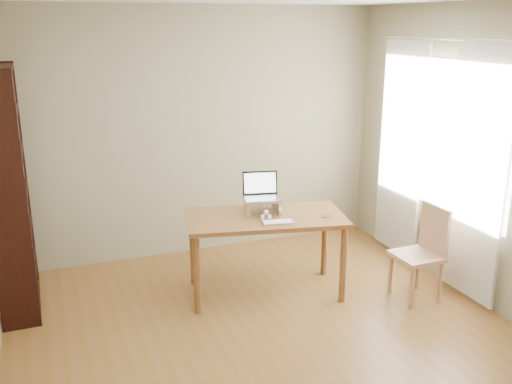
% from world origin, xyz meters
% --- Properties ---
extents(room, '(4.04, 4.54, 2.64)m').
position_xyz_m(room, '(0.03, 0.01, 1.30)').
color(room, brown).
rests_on(room, ground).
extents(bookshelf, '(0.30, 0.90, 2.10)m').
position_xyz_m(bookshelf, '(-1.83, 1.55, 1.05)').
color(bookshelf, black).
rests_on(bookshelf, ground).
extents(curtains, '(0.03, 1.90, 2.25)m').
position_xyz_m(curtains, '(1.92, 0.80, 1.17)').
color(curtains, white).
rests_on(curtains, ground).
extents(desk, '(1.53, 0.98, 0.75)m').
position_xyz_m(desk, '(0.27, 1.01, 0.65)').
color(desk, brown).
rests_on(desk, ground).
extents(laptop_stand, '(0.32, 0.25, 0.13)m').
position_xyz_m(laptop_stand, '(0.27, 1.09, 0.83)').
color(laptop_stand, silver).
rests_on(laptop_stand, desk).
extents(laptop, '(0.36, 0.33, 0.23)m').
position_xyz_m(laptop, '(0.27, 1.15, 0.94)').
color(laptop, silver).
rests_on(laptop, laptop_stand).
extents(keyboard, '(0.29, 0.17, 0.02)m').
position_xyz_m(keyboard, '(0.30, 0.79, 0.76)').
color(keyboard, silver).
rests_on(keyboard, desk).
extents(coaster, '(0.10, 0.10, 0.01)m').
position_xyz_m(coaster, '(0.78, 0.80, 0.75)').
color(coaster, '#53371C').
rests_on(coaster, desk).
extents(cat, '(0.24, 0.48, 0.15)m').
position_xyz_m(cat, '(0.30, 1.12, 0.81)').
color(cat, '#4C433B').
rests_on(cat, desk).
extents(chair, '(0.39, 0.39, 0.86)m').
position_xyz_m(chair, '(1.56, 0.40, 0.46)').
color(chair, tan).
rests_on(chair, ground).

